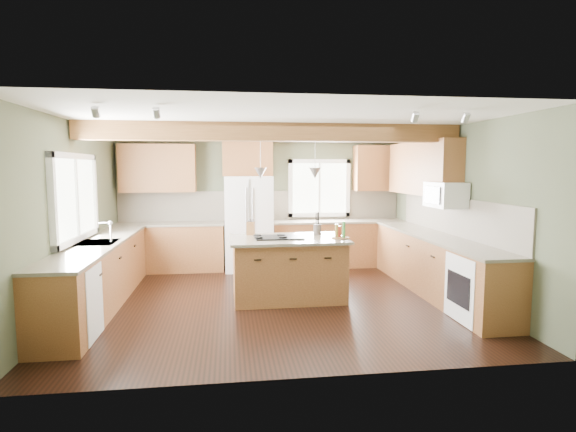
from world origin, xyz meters
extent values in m
plane|color=black|center=(0.00, 0.00, 0.00)|extent=(5.60, 5.60, 0.00)
plane|color=silver|center=(0.00, 0.00, 2.60)|extent=(5.60, 5.60, 0.00)
plane|color=#4D523A|center=(0.00, 2.50, 1.30)|extent=(5.60, 0.00, 5.60)
plane|color=#4D523A|center=(-2.80, 0.00, 1.30)|extent=(0.00, 5.00, 5.00)
plane|color=#4D523A|center=(2.80, 0.00, 1.30)|extent=(0.00, 5.00, 5.00)
cube|color=brown|center=(0.00, 0.10, 2.47)|extent=(5.55, 0.26, 0.26)
cube|color=brown|center=(0.00, 2.40, 2.54)|extent=(5.55, 0.20, 0.10)
cube|color=brown|center=(0.00, 2.48, 1.21)|extent=(5.58, 0.03, 0.58)
cube|color=brown|center=(2.78, 0.05, 1.21)|extent=(0.03, 3.70, 0.58)
cube|color=brown|center=(-1.79, 2.20, 0.44)|extent=(2.02, 0.60, 0.88)
cube|color=#4C4538|center=(-1.79, 2.20, 0.90)|extent=(2.06, 0.64, 0.04)
cube|color=brown|center=(1.49, 2.20, 0.44)|extent=(2.62, 0.60, 0.88)
cube|color=#4C4538|center=(1.49, 2.20, 0.90)|extent=(2.66, 0.64, 0.04)
cube|color=brown|center=(-2.50, 0.05, 0.44)|extent=(0.60, 3.70, 0.88)
cube|color=#4C4538|center=(-2.50, 0.05, 0.90)|extent=(0.64, 3.74, 0.04)
cube|color=brown|center=(2.50, 0.05, 0.44)|extent=(0.60, 3.70, 0.88)
cube|color=#4C4538|center=(2.50, 0.05, 0.90)|extent=(0.64, 3.74, 0.04)
cube|color=brown|center=(-1.99, 2.33, 1.95)|extent=(1.40, 0.35, 0.90)
cube|color=brown|center=(-0.30, 2.33, 2.15)|extent=(0.96, 0.35, 0.70)
cube|color=brown|center=(2.62, 0.90, 1.95)|extent=(0.35, 2.20, 0.90)
cube|color=brown|center=(2.30, 2.33, 1.95)|extent=(0.90, 0.35, 0.90)
cube|color=white|center=(-2.78, 0.05, 1.55)|extent=(0.04, 1.60, 1.05)
cube|color=white|center=(1.15, 2.48, 1.55)|extent=(1.10, 0.04, 1.00)
cube|color=#262628|center=(-2.50, 0.05, 0.91)|extent=(0.50, 0.65, 0.03)
cylinder|color=#B2B2B7|center=(-2.32, 0.05, 1.05)|extent=(0.02, 0.02, 0.28)
cube|color=white|center=(-2.49, -1.25, 0.43)|extent=(0.60, 0.60, 0.84)
cube|color=white|center=(2.49, -1.25, 0.43)|extent=(0.60, 0.72, 0.84)
cube|color=white|center=(2.58, -0.05, 1.55)|extent=(0.40, 0.70, 0.38)
cone|color=#B2B2B7|center=(-0.21, 0.10, 1.88)|extent=(0.18, 0.18, 0.16)
cone|color=#B2B2B7|center=(0.60, 0.10, 1.88)|extent=(0.18, 0.18, 0.16)
cube|color=white|center=(-0.30, 2.12, 0.90)|extent=(0.90, 0.74, 1.80)
cube|color=brown|center=(0.20, 0.10, 0.44)|extent=(1.62, 1.00, 0.88)
cube|color=#4C4538|center=(0.20, 0.10, 0.90)|extent=(1.73, 1.11, 0.04)
cube|color=black|center=(0.06, 0.10, 0.93)|extent=(0.70, 0.47, 0.02)
cube|color=brown|center=(-0.34, 0.46, 1.02)|extent=(0.14, 0.12, 0.20)
cylinder|color=#3B362F|center=(0.69, 0.35, 1.00)|extent=(0.14, 0.14, 0.16)
camera|label=1|loc=(-0.68, -6.45, 1.95)|focal=28.00mm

